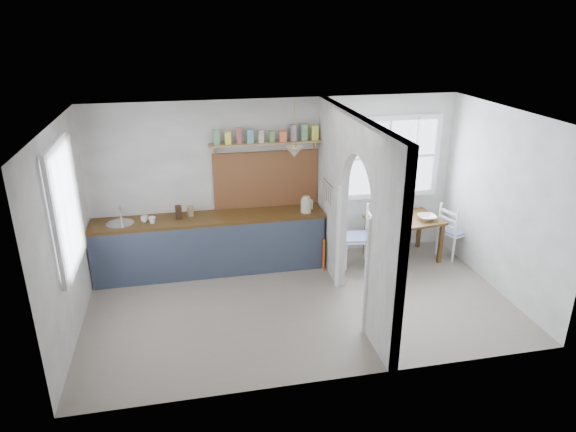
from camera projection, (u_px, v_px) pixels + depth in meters
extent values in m
cube|color=gray|center=(301.00, 305.00, 7.12)|extent=(5.80, 3.20, 0.01)
cube|color=white|center=(303.00, 118.00, 6.17)|extent=(5.80, 3.20, 0.01)
cube|color=white|center=(279.00, 181.00, 8.11)|extent=(5.80, 0.01, 2.60)
cube|color=white|center=(338.00, 275.00, 5.19)|extent=(5.80, 0.01, 2.60)
cube|color=white|center=(65.00, 236.00, 6.10)|extent=(0.01, 3.20, 2.60)
cube|color=white|center=(503.00, 202.00, 7.20)|extent=(0.01, 3.20, 2.60)
cube|color=white|center=(388.00, 252.00, 5.69)|extent=(0.12, 0.80, 2.60)
cube|color=white|center=(332.00, 190.00, 7.69)|extent=(0.12, 1.20, 2.60)
cube|color=white|center=(361.00, 161.00, 6.31)|extent=(0.12, 1.20, 1.05)
cube|color=#4F3313|center=(210.00, 218.00, 7.77)|extent=(3.50, 0.60, 0.05)
cube|color=#404B63|center=(212.00, 253.00, 7.68)|extent=(3.50, 0.03, 0.85)
cube|color=#3D2919|center=(211.00, 244.00, 7.98)|extent=(3.46, 0.45, 0.85)
cylinder|color=silver|center=(120.00, 224.00, 7.52)|extent=(0.40, 0.40, 0.02)
cube|color=brown|center=(266.00, 179.00, 8.03)|extent=(1.65, 0.03, 0.90)
cube|color=tan|center=(266.00, 143.00, 7.73)|extent=(1.75, 0.20, 0.03)
cube|color=#559063|center=(217.00, 138.00, 7.55)|extent=(0.09, 0.09, 0.18)
cube|color=#DDDD41|center=(228.00, 138.00, 7.58)|extent=(0.09, 0.09, 0.18)
cube|color=#A14447|center=(239.00, 137.00, 7.61)|extent=(0.09, 0.09, 0.18)
cube|color=teal|center=(250.00, 137.00, 7.64)|extent=(0.09, 0.09, 0.18)
cube|color=#BEB09C|center=(261.00, 136.00, 7.67)|extent=(0.09, 0.09, 0.18)
cube|color=#518141|center=(272.00, 136.00, 7.71)|extent=(0.09, 0.09, 0.18)
cube|color=#E05D30|center=(283.00, 135.00, 7.74)|extent=(0.09, 0.09, 0.18)
cube|color=slate|center=(293.00, 135.00, 7.77)|extent=(0.09, 0.09, 0.18)
cube|color=#559063|center=(304.00, 134.00, 7.80)|extent=(0.09, 0.09, 0.18)
cube|color=#DDDD41|center=(314.00, 134.00, 7.83)|extent=(0.09, 0.09, 0.18)
cone|color=beige|center=(294.00, 152.00, 7.51)|extent=(0.26, 0.26, 0.16)
cylinder|color=silver|center=(328.00, 183.00, 7.53)|extent=(0.02, 0.50, 0.02)
imported|color=white|center=(152.00, 220.00, 7.51)|extent=(0.13, 0.13, 0.10)
imported|color=silver|center=(145.00, 219.00, 7.56)|extent=(0.14, 0.14, 0.09)
cube|color=#3D2919|center=(179.00, 212.00, 7.68)|extent=(0.10, 0.13, 0.19)
cylinder|color=#998252|center=(190.00, 211.00, 7.76)|extent=(0.12, 0.12, 0.15)
cube|color=#A41D3E|center=(323.00, 253.00, 8.02)|extent=(0.02, 0.03, 0.50)
cube|color=#C86812|center=(324.00, 256.00, 7.98)|extent=(0.02, 0.03, 0.55)
imported|color=white|center=(427.00, 217.00, 8.18)|extent=(0.30, 0.30, 0.07)
imported|color=#77A86E|center=(403.00, 219.00, 8.06)|extent=(0.13, 0.13, 0.10)
cylinder|color=black|center=(386.00, 220.00, 8.15)|extent=(0.24, 0.24, 0.02)
imported|color=#5B3F66|center=(400.00, 210.00, 8.35)|extent=(0.17, 0.17, 0.17)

